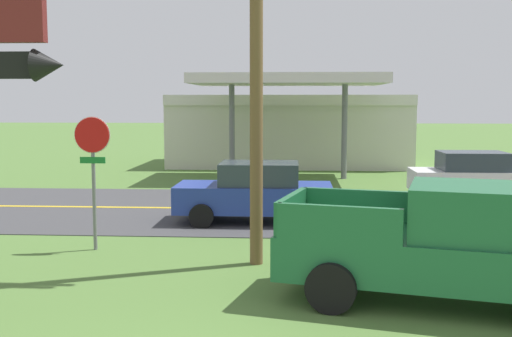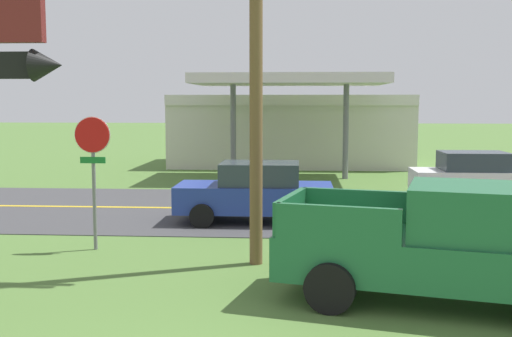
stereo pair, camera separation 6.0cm
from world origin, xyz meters
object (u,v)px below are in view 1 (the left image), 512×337
Objects in this scene: car_blue_near_lane at (255,192)px; car_white_mid_lane at (475,176)px; pickup_green_parked_on_lawn at (446,246)px; stop_sign at (93,159)px; gas_station at (289,128)px; utility_pole at (256,6)px.

car_blue_near_lane is 8.06m from car_white_mid_lane.
pickup_green_parked_on_lawn is 11.17m from car_white_mid_lane.
car_white_mid_lane is at bearing 35.46° from stop_sign.
car_blue_near_lane is at bearing -92.81° from gas_station.
gas_station is 15.52m from car_blue_near_lane.
stop_sign is 0.70× the size of car_white_mid_lane.
utility_pole reaches higher than stop_sign.
car_blue_near_lane is at bearing 117.93° from pickup_green_parked_on_lawn.
utility_pole is at bearing -14.48° from stop_sign.
utility_pole reaches higher than pickup_green_parked_on_lawn.
utility_pole is 20.02m from gas_station.
stop_sign reaches higher than car_white_mid_lane.
gas_station is at bearing 88.66° from utility_pole.
pickup_green_parked_on_lawn is at bearing -108.19° from car_white_mid_lane.
pickup_green_parked_on_lawn is 1.31× the size of car_blue_near_lane.
car_blue_near_lane is (-3.51, 6.61, -0.13)m from pickup_green_parked_on_lawn.
stop_sign is 19.27m from gas_station.
car_white_mid_lane is (6.99, 4.00, 0.00)m from car_blue_near_lane.
stop_sign is 0.70× the size of car_blue_near_lane.
utility_pole reaches higher than car_blue_near_lane.
car_white_mid_lane is at bearing 51.11° from utility_pole.
utility_pole is 2.30× the size of car_blue_near_lane.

